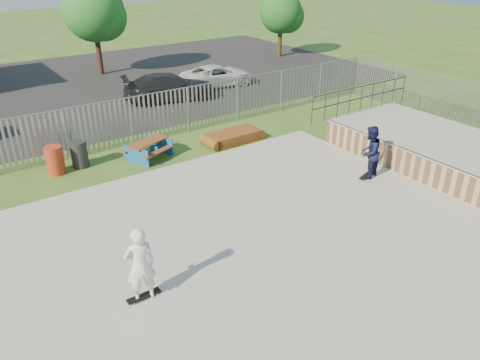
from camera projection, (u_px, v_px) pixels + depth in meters
ground at (237, 260)px, 12.20m from camera, size 120.00×120.00×0.00m
concrete_slab at (237, 258)px, 12.16m from camera, size 15.00×12.00×0.15m
quarter_pipe at (429, 148)px, 17.55m from camera, size 5.50×7.05×2.19m
fence at (184, 158)px, 15.63m from camera, size 26.04×16.02×2.00m
picnic_table at (149, 149)px, 17.95m from camera, size 2.01×1.85×0.69m
funbox at (233, 137)px, 19.49m from camera, size 2.19×1.12×0.43m
trash_bin_red at (55, 160)px, 16.64m from camera, size 0.62×0.62×1.03m
trash_bin_grey at (79, 154)px, 17.17m from camera, size 0.60×0.60×1.00m
parking_lot at (45, 92)px, 26.14m from camera, size 40.00×18.00×0.02m
car_dark at (169, 87)px, 24.55m from camera, size 5.13×3.10×1.39m
car_white at (218, 75)px, 27.12m from camera, size 4.43×2.26×1.20m
tree_mid at (93, 11)px, 28.18m from camera, size 3.72×3.72×5.73m
tree_right at (281, 12)px, 33.32m from camera, size 3.01×3.01×4.64m
skateboard_a at (366, 176)px, 16.25m from camera, size 0.82×0.42×0.08m
skateboard_b at (144, 297)px, 10.66m from camera, size 0.80×0.21×0.08m
skater_navy at (369, 152)px, 15.85m from camera, size 1.06×0.93×1.85m
skater_white at (140, 265)px, 10.26m from camera, size 0.74×0.55×1.85m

